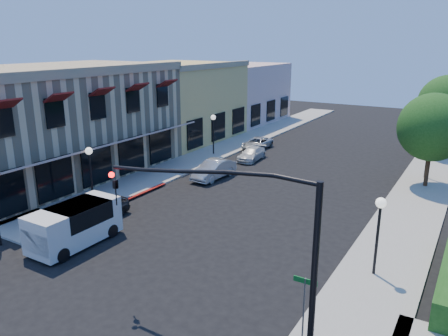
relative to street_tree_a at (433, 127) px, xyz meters
The scene contains 20 objects.
ground 24.06m from the street_tree_a, 111.80° to the right, with size 120.00×120.00×0.00m, color black.
sidewalk_left 18.71m from the street_tree_a, 164.10° to the left, with size 3.50×50.00×0.12m, color gray.
sidewalk_right 6.49m from the street_tree_a, 90.57° to the left, with size 3.50×50.00×0.12m, color gray.
curb_red_strip 21.45m from the street_tree_a, 138.28° to the right, with size 0.25×10.00×0.06m, color maroon.
corner_brick_building 26.63m from the street_tree_a, 155.60° to the right, with size 11.77×18.20×8.10m.
yellow_stucco_building 24.63m from the street_tree_a, behind, with size 10.00×12.00×7.60m, color tan.
pink_stucco_building 29.10m from the street_tree_a, 146.64° to the left, with size 10.00×12.00×7.00m, color #D4A9A0.
street_tree_a is the anchor object (origin of this frame).
street_tree_b 10.01m from the street_tree_a, 90.00° to the left, with size 4.94×4.94×7.02m.
signal_mast_arm 20.71m from the street_tree_a, 98.17° to the right, with size 8.01×0.39×6.00m.
street_name_sign 20.00m from the street_tree_a, 93.76° to the right, with size 0.80×0.06×2.50m.
lamppost_left_near 22.30m from the street_tree_a, 141.02° to the right, with size 0.44×0.44×3.57m.
lamppost_left_far 17.36m from the street_tree_a, behind, with size 0.44×0.44×3.57m.
lamppost_right_near 14.08m from the street_tree_a, 91.23° to the right, with size 0.44×0.44×3.57m.
lamppost_right_far 2.49m from the street_tree_a, 98.53° to the left, with size 0.44×0.44×3.57m.
white_van 23.23m from the street_tree_a, 126.36° to the right, with size 2.02×4.55×2.01m.
parked_car_a 22.02m from the street_tree_a, 133.65° to the right, with size 1.49×3.71×1.27m, color black.
parked_car_b 15.20m from the street_tree_a, 156.86° to the right, with size 1.42×4.08×1.34m, color #AFB1B4.
parked_car_c 14.09m from the street_tree_a, behind, with size 1.47×3.63×1.05m, color beige.
parked_car_d 15.95m from the street_tree_a, 165.07° to the left, with size 1.74×3.78×1.05m, color #B1B4B7.
Camera 1 is at (11.60, -9.64, 9.72)m, focal length 35.00 mm.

